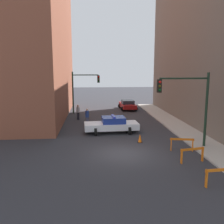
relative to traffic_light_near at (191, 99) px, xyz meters
The scene contains 13 objects.
ground_plane 5.96m from the traffic_light_near, 169.91° to the right, with size 120.00×120.00×0.00m, color #2D2D33.
sidewalk_right 3.86m from the traffic_light_near, 29.77° to the right, with size 2.40×44.00×0.12m.
building_corner_left 22.95m from the traffic_light_near, 141.81° to the left, with size 14.00×20.00×24.20m.
traffic_light_near is the anchor object (origin of this frame).
traffic_light_far 16.72m from the traffic_light_near, 118.71° to the left, with size 3.44×0.35×5.20m.
police_car 7.49m from the traffic_light_near, 136.88° to the left, with size 4.79×2.52×1.52m.
parked_car_near 17.46m from the traffic_light_near, 96.30° to the left, with size 2.37×4.36×1.31m.
pedestrian_crossing 11.05m from the traffic_light_near, 132.78° to the left, with size 0.49×0.49×1.66m.
pedestrian_corner 13.79m from the traffic_light_near, 127.98° to the left, with size 0.44×0.44×1.66m.
barrier_front 6.59m from the traffic_light_near, 97.17° to the right, with size 1.60×0.31×0.90m.
barrier_mid 4.10m from the traffic_light_near, 106.98° to the right, with size 1.58×0.45×0.90m.
barrier_back 3.07m from the traffic_light_near, 137.30° to the right, with size 1.58×0.44×0.90m.
traffic_cone 4.78m from the traffic_light_near, 153.58° to the left, with size 0.36×0.36×0.66m.
Camera 1 is at (-2.08, -15.75, 5.58)m, focal length 40.00 mm.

